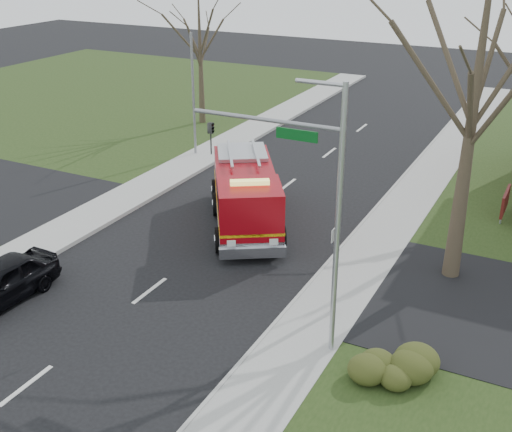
% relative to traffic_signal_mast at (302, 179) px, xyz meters
% --- Properties ---
extents(ground, '(120.00, 120.00, 0.00)m').
position_rel_traffic_signal_mast_xyz_m(ground, '(-5.21, -1.50, -4.71)').
color(ground, black).
rests_on(ground, ground).
extents(sidewalk_right, '(2.40, 80.00, 0.15)m').
position_rel_traffic_signal_mast_xyz_m(sidewalk_right, '(0.99, -1.50, -4.63)').
color(sidewalk_right, gray).
rests_on(sidewalk_right, ground).
extents(sidewalk_left, '(2.40, 80.00, 0.15)m').
position_rel_traffic_signal_mast_xyz_m(sidewalk_left, '(-11.41, -1.50, -4.63)').
color(sidewalk_left, gray).
rests_on(sidewalk_left, ground).
extents(health_center_sign, '(0.12, 2.00, 1.40)m').
position_rel_traffic_signal_mast_xyz_m(health_center_sign, '(5.29, 11.00, -3.83)').
color(health_center_sign, '#541513').
rests_on(health_center_sign, ground).
extents(hedge_corner, '(2.80, 2.00, 0.90)m').
position_rel_traffic_signal_mast_xyz_m(hedge_corner, '(3.79, -2.50, -4.13)').
color(hedge_corner, '#323A15').
rests_on(hedge_corner, lawn_right).
extents(bare_tree_near, '(6.00, 6.00, 12.00)m').
position_rel_traffic_signal_mast_xyz_m(bare_tree_near, '(4.29, 4.50, 2.71)').
color(bare_tree_near, '#32291D').
rests_on(bare_tree_near, ground).
extents(bare_tree_left, '(4.50, 4.50, 9.00)m').
position_rel_traffic_signal_mast_xyz_m(bare_tree_left, '(-15.21, 18.50, 0.86)').
color(bare_tree_left, '#32291D').
rests_on(bare_tree_left, ground).
extents(traffic_signal_mast, '(5.29, 0.18, 6.80)m').
position_rel_traffic_signal_mast_xyz_m(traffic_signal_mast, '(0.00, 0.00, 0.00)').
color(traffic_signal_mast, gray).
rests_on(traffic_signal_mast, ground).
extents(streetlight_pole, '(1.48, 0.16, 8.40)m').
position_rel_traffic_signal_mast_xyz_m(streetlight_pole, '(1.93, -2.00, -0.16)').
color(streetlight_pole, '#B7BABF').
rests_on(streetlight_pole, ground).
extents(utility_pole_far, '(0.14, 0.14, 7.00)m').
position_rel_traffic_signal_mast_xyz_m(utility_pole_far, '(-12.01, 12.50, -1.21)').
color(utility_pole_far, gray).
rests_on(utility_pole_far, ground).
extents(fire_engine, '(6.16, 7.75, 3.04)m').
position_rel_traffic_signal_mast_xyz_m(fire_engine, '(-4.76, 5.13, -3.33)').
color(fire_engine, maroon).
rests_on(fire_engine, ground).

